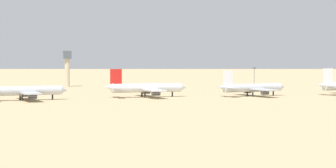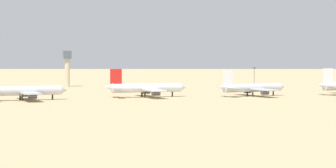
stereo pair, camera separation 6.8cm
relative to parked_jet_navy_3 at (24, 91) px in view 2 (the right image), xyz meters
The scene contains 8 objects.
ground 57.67m from the parked_jet_navy_3, 10.83° to the left, with size 4000.00×4000.00×0.00m, color tan.
ridge_west 966.40m from the parked_jet_navy_3, 87.06° to the left, with size 246.68×228.55×109.59m, color gray.
ridge_center 1311.66m from the parked_jet_navy_3, 64.08° to the left, with size 346.83×342.14×104.59m, color slate.
parked_jet_navy_3 is the anchor object (origin of this frame).
parked_jet_red_4 57.78m from the parked_jet_navy_3, ahead, with size 41.27×34.70×13.63m.
parked_jet_white_5 109.34m from the parked_jet_navy_3, ahead, with size 38.66×33.00×12.81m.
control_tower 128.50m from the parked_jet_navy_3, 75.07° to the left, with size 5.20×5.20×23.25m.
light_pole_west 165.62m from the parked_jet_navy_3, 29.01° to the left, with size 1.80×0.50×12.65m.
Camera 2 is at (-68.85, -297.15, 19.39)m, focal length 67.45 mm.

